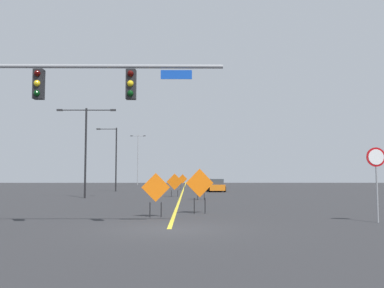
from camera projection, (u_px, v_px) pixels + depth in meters
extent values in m
plane|color=#2D2D30|center=(169.00, 229.00, 14.53)|extent=(183.51, 183.51, 0.00)
cube|color=yellow|center=(184.00, 187.00, 65.36)|extent=(0.16, 101.95, 0.01)
cylinder|color=gray|center=(85.00, 66.00, 14.92)|extent=(9.69, 0.14, 0.14)
cube|color=black|center=(39.00, 84.00, 14.86)|extent=(0.34, 0.32, 1.05)
sphere|color=#3A0503|center=(37.00, 73.00, 14.72)|extent=(0.22, 0.22, 0.22)
sphere|color=yellow|center=(37.00, 83.00, 14.69)|extent=(0.22, 0.22, 0.22)
sphere|color=black|center=(37.00, 93.00, 14.67)|extent=(0.22, 0.22, 0.22)
cube|color=black|center=(131.00, 85.00, 14.89)|extent=(0.34, 0.32, 1.05)
sphere|color=#3A0503|center=(130.00, 74.00, 14.75)|extent=(0.22, 0.22, 0.22)
sphere|color=yellow|center=(130.00, 83.00, 14.72)|extent=(0.22, 0.22, 0.22)
sphere|color=black|center=(130.00, 93.00, 14.69)|extent=(0.22, 0.22, 0.22)
cube|color=#1447B7|center=(176.00, 75.00, 14.93)|extent=(1.10, 0.03, 0.32)
cylinder|color=gray|center=(377.00, 195.00, 16.61)|extent=(0.07, 0.07, 2.18)
cylinder|color=#B20F14|center=(376.00, 157.00, 16.72)|extent=(0.76, 0.03, 0.76)
cylinder|color=white|center=(376.00, 157.00, 16.70)|extent=(0.61, 0.01, 0.61)
cylinder|color=black|center=(116.00, 159.00, 49.02)|extent=(0.16, 0.16, 7.35)
cylinder|color=black|center=(107.00, 129.00, 49.27)|extent=(2.10, 0.08, 0.08)
cube|color=#262628|center=(98.00, 129.00, 49.26)|extent=(0.44, 0.24, 0.14)
cylinder|color=gray|center=(138.00, 160.00, 81.95)|extent=(0.16, 0.16, 9.62)
cylinder|color=gray|center=(135.00, 136.00, 82.29)|extent=(1.26, 0.08, 0.08)
cube|color=#262628|center=(132.00, 136.00, 82.28)|extent=(0.44, 0.24, 0.14)
cylinder|color=gray|center=(141.00, 136.00, 82.30)|extent=(1.26, 0.08, 0.08)
cube|color=#262628|center=(144.00, 136.00, 82.30)|extent=(0.44, 0.24, 0.14)
cylinder|color=black|center=(86.00, 153.00, 34.51)|extent=(0.16, 0.16, 7.32)
cylinder|color=black|center=(73.00, 110.00, 34.76)|extent=(2.19, 0.08, 0.08)
cube|color=#262628|center=(60.00, 110.00, 34.75)|extent=(0.44, 0.24, 0.14)
cylinder|color=black|center=(100.00, 110.00, 34.78)|extent=(2.19, 0.08, 0.08)
cube|color=#262628|center=(113.00, 110.00, 34.79)|extent=(0.44, 0.24, 0.14)
cube|color=orange|center=(175.00, 182.00, 36.37)|extent=(1.40, 0.22, 1.41)
cylinder|color=black|center=(171.00, 194.00, 36.33)|extent=(0.05, 0.05, 0.57)
cylinder|color=black|center=(178.00, 194.00, 36.27)|extent=(0.05, 0.05, 0.57)
cube|color=orange|center=(200.00, 183.00, 20.51)|extent=(1.35, 0.37, 1.38)
cylinder|color=black|center=(194.00, 206.00, 20.36)|extent=(0.05, 0.05, 0.76)
cylinder|color=black|center=(205.00, 206.00, 20.49)|extent=(0.05, 0.05, 0.76)
cube|color=orange|center=(201.00, 182.00, 31.97)|extent=(1.26, 0.24, 1.27)
cylinder|color=black|center=(198.00, 195.00, 31.86)|extent=(0.05, 0.05, 0.67)
cylinder|color=black|center=(204.00, 195.00, 31.94)|extent=(0.05, 0.05, 0.67)
cube|color=orange|center=(156.00, 187.00, 18.76)|extent=(1.26, 0.26, 1.27)
cylinder|color=black|center=(150.00, 210.00, 18.65)|extent=(0.05, 0.05, 0.65)
cylinder|color=black|center=(161.00, 210.00, 18.74)|extent=(0.05, 0.05, 0.65)
cube|color=orange|center=(183.00, 179.00, 53.66)|extent=(1.16, 0.20, 1.17)
cylinder|color=black|center=(181.00, 187.00, 53.62)|extent=(0.05, 0.05, 0.80)
cylinder|color=black|center=(184.00, 187.00, 53.56)|extent=(0.05, 0.05, 0.80)
cube|color=orange|center=(216.00, 187.00, 48.18)|extent=(1.85, 3.88, 0.65)
cube|color=#333D47|center=(216.00, 182.00, 48.04)|extent=(1.61, 1.90, 0.62)
cylinder|color=black|center=(222.00, 188.00, 49.54)|extent=(0.24, 0.65, 0.64)
cylinder|color=black|center=(207.00, 188.00, 49.46)|extent=(0.24, 0.65, 0.64)
cylinder|color=black|center=(225.00, 189.00, 46.88)|extent=(0.24, 0.65, 0.64)
cylinder|color=black|center=(209.00, 189.00, 46.80)|extent=(0.24, 0.65, 0.64)
cube|color=red|center=(200.00, 183.00, 73.06)|extent=(2.06, 4.36, 0.72)
cube|color=#333D47|center=(200.00, 180.00, 72.89)|extent=(1.80, 2.32, 0.45)
cylinder|color=black|center=(206.00, 184.00, 74.53)|extent=(0.24, 0.65, 0.64)
cylinder|color=black|center=(195.00, 184.00, 74.57)|extent=(0.24, 0.65, 0.64)
cylinder|color=black|center=(206.00, 184.00, 71.53)|extent=(0.24, 0.65, 0.64)
cylinder|color=black|center=(194.00, 184.00, 71.57)|extent=(0.24, 0.65, 0.64)
cube|color=#1E389E|center=(205.00, 184.00, 65.07)|extent=(1.95, 4.42, 0.65)
cube|color=#333D47|center=(205.00, 180.00, 64.90)|extent=(1.71, 2.49, 0.53)
cylinder|color=black|center=(210.00, 185.00, 66.61)|extent=(0.24, 0.65, 0.64)
cylinder|color=black|center=(198.00, 185.00, 66.55)|extent=(0.24, 0.65, 0.64)
cylinder|color=black|center=(212.00, 186.00, 63.56)|extent=(0.24, 0.65, 0.64)
cylinder|color=black|center=(199.00, 186.00, 63.50)|extent=(0.24, 0.65, 0.64)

